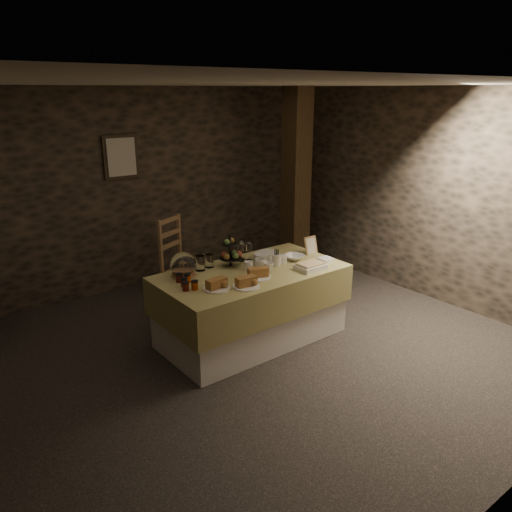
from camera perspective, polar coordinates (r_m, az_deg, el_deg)
ground_plane at (r=5.15m, az=-0.75°, el=-11.22°), size 5.50×5.00×0.01m
room_shell at (r=4.58m, az=-0.83°, el=6.01°), size 5.52×5.02×2.60m
buffet_table at (r=5.27m, az=-0.52°, el=-5.08°), size 1.95×1.04×0.77m
chair at (r=6.63m, az=-8.68°, el=-0.30°), size 0.61×0.59×0.78m
timber_column at (r=7.03m, az=4.58°, el=8.16°), size 0.30×0.30×2.60m
framed_picture at (r=6.60m, az=-15.18°, el=10.87°), size 0.45×0.04×0.55m
plate_stack_a at (r=5.39m, az=0.77°, el=-0.23°), size 0.19×0.19×0.10m
plate_stack_b at (r=5.52m, az=1.35°, el=0.13°), size 0.20×0.20×0.08m
cutlery_holder at (r=5.29m, az=2.36°, el=-0.49°), size 0.10×0.10×0.12m
cup_a at (r=5.23m, az=0.48°, el=-0.84°), size 0.16×0.16×0.10m
cup_b at (r=5.11m, az=1.47°, el=-1.31°), size 0.13×0.13×0.10m
mug_c at (r=5.16m, az=-0.85°, el=-1.14°), size 0.09×0.09×0.09m
mug_d at (r=5.37m, az=3.11°, el=-0.39°), size 0.08×0.08×0.09m
bowl at (r=5.51m, az=4.36°, el=-0.14°), size 0.27×0.27×0.05m
cake_dome at (r=5.04m, az=-8.32°, el=-1.14°), size 0.26×0.26×0.26m
fruit_stand at (r=5.26m, az=-2.86°, el=0.23°), size 0.24×0.24×0.34m
bread_platter_left at (r=4.69m, az=-4.53°, el=-3.34°), size 0.26×0.26×0.11m
bread_platter_center at (r=4.72m, az=-1.14°, el=-3.12°), size 0.26×0.26×0.11m
bread_platter_right at (r=4.95m, az=0.23°, el=-2.08°), size 0.26×0.26×0.11m
jam_jars at (r=4.79m, az=-7.99°, el=-3.02°), size 0.18×0.32×0.07m
tart_dish at (r=5.23m, az=6.24°, el=-1.16°), size 0.30×0.22×0.07m
square_dish at (r=5.47m, az=7.97°, el=-0.45°), size 0.14×0.14×0.04m
menu_frame at (r=5.71m, az=6.30°, el=1.16°), size 0.17×0.07×0.22m
storage_jar_a at (r=5.18m, az=-6.39°, el=-0.80°), size 0.10×0.10×0.16m
storage_jar_b at (r=5.26m, az=-5.37°, el=-0.55°), size 0.09×0.09×0.14m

